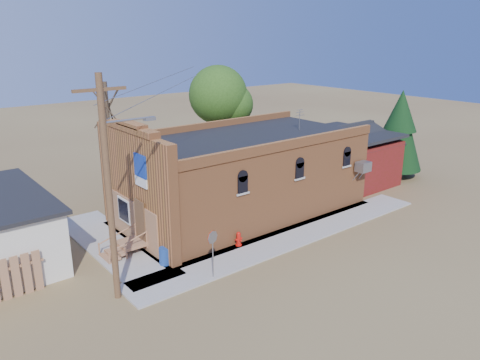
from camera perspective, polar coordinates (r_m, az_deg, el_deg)
ground at (r=23.51m, az=5.29°, el=-8.67°), size 120.00×120.00×0.00m
sidewalk_south at (r=25.03m, az=6.35°, el=-6.92°), size 19.00×2.20×0.08m
sidewalk_west at (r=24.92m, az=-15.31°, el=-7.58°), size 2.60×10.00×0.08m
brick_bar at (r=27.52m, az=-0.03°, el=0.57°), size 16.40×7.97×6.30m
red_shed at (r=34.36m, az=12.91°, el=3.41°), size 5.40×6.40×4.30m
utility_pole at (r=18.43m, az=-15.60°, el=-0.72°), size 3.12×0.26×9.00m
tree_bare_near at (r=30.76m, az=-15.91°, el=8.61°), size 2.80×2.80×7.65m
tree_leafy at (r=35.62m, az=-2.67°, el=10.31°), size 4.40×4.40×8.15m
evergreen_tree at (r=36.43m, az=18.88°, el=6.02°), size 3.60×3.60×6.50m
fire_hydrant at (r=23.70m, az=-0.17°, el=-7.18°), size 0.42×0.40×0.74m
stop_sign at (r=20.28m, az=-3.36°, el=-7.52°), size 0.58×0.21×2.19m
trash_barrel at (r=22.17m, az=-9.16°, el=-9.12°), size 0.55×0.55×0.81m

